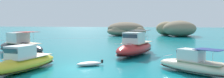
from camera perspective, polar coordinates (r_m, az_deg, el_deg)
The scene contains 8 objects.
ground_plane at distance 21.53m, azimuth -9.56°, elevation -7.62°, with size 400.00×400.00×0.00m, color #0F7F89.
islet_large at distance 74.63m, azimuth 17.30°, elevation 2.66°, with size 15.49×17.27×5.20m.
islet_small at distance 74.78m, azimuth 3.41°, elevation 2.56°, with size 16.32×16.96×4.75m.
motorboat_yellow at distance 21.31m, azimuth -22.51°, elevation -5.81°, with size 3.76×8.45×2.41m.
motorboat_red at distance 29.74m, azimuth 6.22°, elevation -2.18°, with size 5.92×11.27×3.38m.
motorboat_charcoal at distance 33.50m, azimuth -23.41°, elevation -1.87°, with size 10.59×7.00×3.20m.
motorboat_cream at distance 20.16m, azimuth 21.16°, elevation -6.59°, with size 7.05×6.04×2.26m.
dinghy_tender at distance 22.25m, azimuth -6.11°, elevation -6.60°, with size 2.79×2.30×0.58m.
Camera 1 is at (7.84, -19.55, 4.45)m, focal length 34.13 mm.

